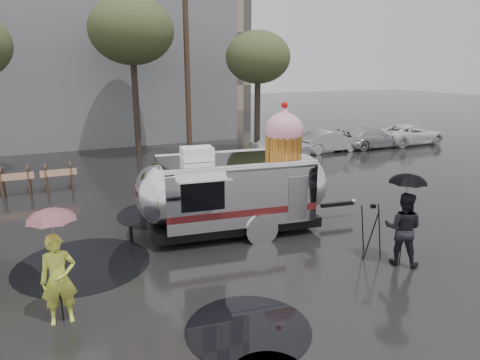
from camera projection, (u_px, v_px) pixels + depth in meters
name	position (u px, v px, depth m)	size (l,w,h in m)	color
ground	(270.00, 284.00, 9.52)	(120.00, 120.00, 0.00)	black
puddles	(163.00, 251.00, 11.20)	(8.68, 10.30, 0.01)	black
grey_building	(43.00, 36.00, 27.47)	(22.00, 12.00, 13.00)	slate
utility_pole	(187.00, 67.00, 21.66)	(1.60, 0.28, 9.00)	#473323
tree_mid	(131.00, 31.00, 21.12)	(4.20, 4.20, 8.03)	#382D26
tree_right	(258.00, 58.00, 22.03)	(3.36, 3.36, 6.42)	#382D26
barricade_row	(16.00, 181.00, 16.03)	(4.30, 0.80, 1.00)	#473323
parked_cars	(355.00, 137.00, 24.53)	(13.20, 1.90, 1.50)	silver
airstream_trailer	(237.00, 187.00, 12.27)	(7.01, 2.90, 3.79)	silver
person_left	(59.00, 279.00, 7.91)	(0.63, 0.42, 1.75)	#D6E245
umbrella_pink	(52.00, 227.00, 7.64)	(1.08, 1.08, 2.29)	#CC808A
person_right	(403.00, 229.00, 10.28)	(0.87, 0.48, 1.81)	black
umbrella_black	(407.00, 188.00, 10.02)	(1.10, 1.10, 2.30)	black
tripod	(372.00, 226.00, 10.71)	(0.54, 0.57, 1.40)	black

